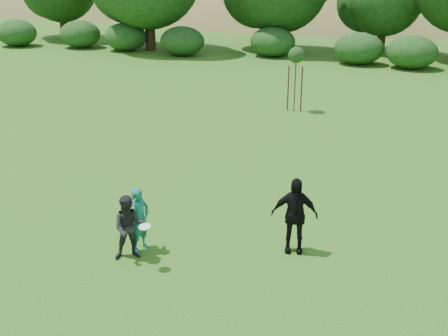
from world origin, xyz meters
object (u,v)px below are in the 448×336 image
at_px(player_grey, 129,228).
at_px(sapling, 296,57).
at_px(player_black, 294,215).
at_px(player_teal, 140,219).

bearing_deg(player_grey, sapling, 58.11).
height_order(player_grey, player_black, player_black).
xyz_separation_m(player_grey, player_black, (3.55, 1.46, 0.15)).
distance_m(player_teal, player_black, 3.64).
relative_size(player_grey, player_black, 0.84).
bearing_deg(player_teal, player_grey, -173.94).
bearing_deg(player_teal, sapling, 8.70).
bearing_deg(sapling, player_grey, -95.06).
relative_size(player_black, sapling, 0.65).
bearing_deg(sapling, player_teal, -94.97).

